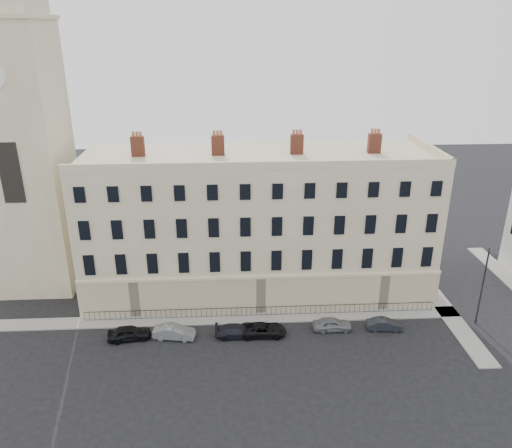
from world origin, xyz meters
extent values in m
plane|color=black|center=(0.00, 0.00, 0.00)|extent=(160.00, 160.00, 0.00)
cube|color=beige|center=(-6.00, 12.00, 7.50)|extent=(36.00, 12.00, 15.00)
cube|color=beige|center=(-6.00, 5.92, 2.00)|extent=(36.10, 0.18, 4.00)
cube|color=beige|center=(12.08, 12.00, 2.00)|extent=(0.18, 12.10, 4.00)
cube|color=beige|center=(-6.00, 6.15, 15.40)|extent=(36.00, 0.35, 0.80)
cube|color=beige|center=(11.85, 12.00, 15.40)|extent=(0.35, 12.00, 0.80)
cube|color=brown|center=(-18.00, 12.00, 16.00)|extent=(1.30, 0.70, 2.00)
cube|color=brown|center=(-10.00, 12.00, 16.00)|extent=(1.30, 0.70, 2.00)
cube|color=brown|center=(-2.00, 12.00, 16.00)|extent=(1.30, 0.70, 2.00)
cube|color=brown|center=(6.00, 12.00, 16.00)|extent=(1.30, 0.70, 2.00)
cube|color=beige|center=(-30.00, 14.00, 14.00)|extent=(8.00, 8.00, 28.00)
cube|color=gray|center=(-10.00, 5.00, 0.06)|extent=(48.00, 2.00, 0.12)
cube|color=gray|center=(13.00, 8.00, 0.06)|extent=(2.00, 24.00, 0.12)
cube|color=black|center=(-6.00, 5.40, 1.02)|extent=(35.00, 0.04, 0.04)
cube|color=black|center=(-6.00, 5.40, 0.12)|extent=(35.00, 0.04, 0.04)
imported|color=black|center=(-18.52, 2.11, 0.67)|extent=(4.13, 2.12, 1.34)
imported|color=slate|center=(-14.37, 2.08, 0.64)|extent=(4.06, 1.90, 1.29)
imported|color=black|center=(-8.51, 1.99, 0.60)|extent=(4.13, 1.73, 1.19)
imported|color=black|center=(-6.03, 2.07, 0.60)|extent=(4.36, 2.08, 1.20)
imported|color=gray|center=(0.65, 2.59, 0.63)|extent=(3.73, 1.52, 1.27)
imported|color=#21252D|center=(5.71, 2.36, 0.57)|extent=(3.52, 1.48, 1.13)
cylinder|color=#29292D|center=(15.00, 2.96, 4.06)|extent=(0.16, 0.16, 8.12)
cylinder|color=#29292D|center=(14.85, 2.26, 8.02)|extent=(0.42, 1.51, 0.10)
cube|color=#29292D|center=(14.70, 1.57, 7.97)|extent=(0.29, 0.53, 0.12)
camera|label=1|loc=(-8.94, -37.69, 27.33)|focal=35.00mm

